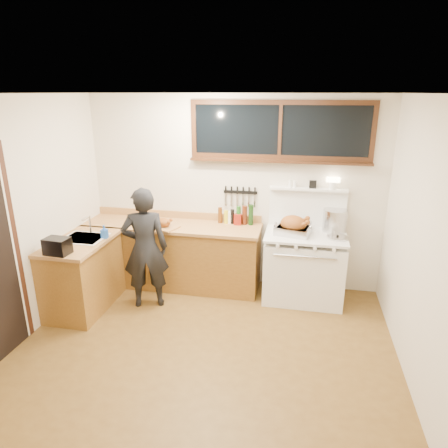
% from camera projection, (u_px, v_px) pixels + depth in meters
% --- Properties ---
extents(ground_plane, '(4.00, 3.50, 0.02)m').
position_uv_depth(ground_plane, '(204.00, 352.00, 4.23)').
color(ground_plane, brown).
extents(room_shell, '(4.10, 3.60, 2.65)m').
position_uv_depth(room_shell, '(201.00, 201.00, 3.70)').
color(room_shell, beige).
rests_on(room_shell, ground).
extents(counter_back, '(2.44, 0.64, 1.00)m').
position_uv_depth(counter_back, '(173.00, 254.00, 5.58)').
color(counter_back, brown).
rests_on(counter_back, ground).
extents(counter_left, '(0.64, 1.09, 0.90)m').
position_uv_depth(counter_left, '(83.00, 274.00, 4.98)').
color(counter_left, brown).
rests_on(counter_left, ground).
extents(sink_unit, '(0.50, 0.45, 0.37)m').
position_uv_depth(sink_unit, '(84.00, 242.00, 4.92)').
color(sink_unit, white).
rests_on(sink_unit, counter_left).
extents(vintage_stove, '(1.02, 0.74, 1.58)m').
position_uv_depth(vintage_stove, '(304.00, 265.00, 5.20)').
color(vintage_stove, white).
rests_on(vintage_stove, ground).
extents(back_window, '(2.32, 0.13, 0.77)m').
position_uv_depth(back_window, '(280.00, 137.00, 5.06)').
color(back_window, black).
rests_on(back_window, room_shell).
extents(knife_strip, '(0.46, 0.03, 0.28)m').
position_uv_depth(knife_strip, '(240.00, 193.00, 5.40)').
color(knife_strip, black).
rests_on(knife_strip, room_shell).
extents(man, '(0.65, 0.53, 1.55)m').
position_uv_depth(man, '(145.00, 248.00, 4.93)').
color(man, black).
rests_on(man, ground).
extents(soap_bottle, '(0.08, 0.08, 0.17)m').
position_uv_depth(soap_bottle, '(104.00, 232.00, 4.89)').
color(soap_bottle, blue).
rests_on(soap_bottle, counter_left).
extents(toaster, '(0.28, 0.20, 0.19)m').
position_uv_depth(toaster, '(57.00, 246.00, 4.41)').
color(toaster, black).
rests_on(toaster, counter_left).
extents(cutting_board, '(0.44, 0.39, 0.13)m').
position_uv_depth(cutting_board, '(163.00, 224.00, 5.27)').
color(cutting_board, '#A87842').
rests_on(cutting_board, counter_back).
extents(roast_turkey, '(0.48, 0.40, 0.24)m').
position_uv_depth(roast_turkey, '(293.00, 227.00, 5.02)').
color(roast_turkey, silver).
rests_on(roast_turkey, vintage_stove).
extents(stockpot, '(0.38, 0.38, 0.29)m').
position_uv_depth(stockpot, '(335.00, 220.00, 5.13)').
color(stockpot, silver).
rests_on(stockpot, vintage_stove).
extents(saucepan, '(0.17, 0.28, 0.12)m').
position_uv_depth(saucepan, '(306.00, 226.00, 5.18)').
color(saucepan, silver).
rests_on(saucepan, vintage_stove).
extents(pot_lid, '(0.33, 0.33, 0.04)m').
position_uv_depth(pot_lid, '(337.00, 237.00, 4.90)').
color(pot_lid, silver).
rests_on(pot_lid, vintage_stove).
extents(coffee_tin, '(0.10, 0.08, 0.15)m').
position_uv_depth(coffee_tin, '(238.00, 219.00, 5.39)').
color(coffee_tin, maroon).
rests_on(coffee_tin, counter_back).
extents(pitcher, '(0.10, 0.10, 0.16)m').
position_uv_depth(pitcher, '(230.00, 217.00, 5.46)').
color(pitcher, white).
rests_on(pitcher, counter_back).
extents(bottle_cluster, '(0.48, 0.07, 0.28)m').
position_uv_depth(bottle_cluster, '(238.00, 215.00, 5.40)').
color(bottle_cluster, black).
rests_on(bottle_cluster, counter_back).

